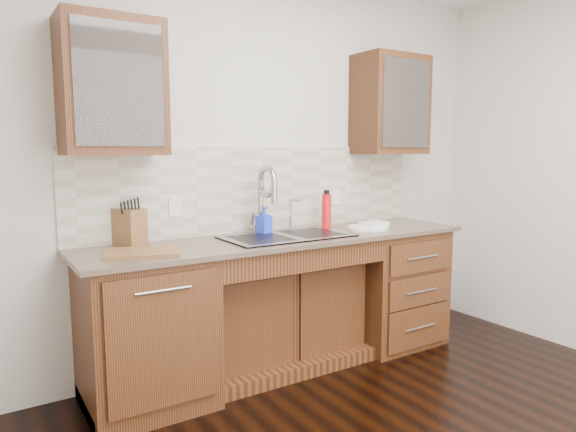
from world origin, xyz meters
TOP-DOWN VIEW (x-y plane):
  - wall_back at (0.00, 1.80)m, footprint 4.00×0.10m
  - base_cabinet_left at (-0.95, 1.44)m, footprint 0.70×0.62m
  - base_cabinet_center at (0.00, 1.53)m, footprint 1.20×0.44m
  - base_cabinet_right at (0.95, 1.44)m, footprint 0.70×0.62m
  - countertop at (0.00, 1.43)m, footprint 2.70×0.65m
  - backsplash at (0.00, 1.74)m, footprint 2.70×0.02m
  - sink at (0.00, 1.41)m, footprint 0.84×0.46m
  - faucet at (-0.07, 1.64)m, footprint 0.04×0.04m
  - filter_tap at (0.18, 1.65)m, footprint 0.02×0.02m
  - upper_cabinet_left at (-1.05, 1.58)m, footprint 0.55×0.34m
  - upper_cabinet_right at (1.05, 1.58)m, footprint 0.55×0.34m
  - outlet_left at (-0.65, 1.73)m, footprint 0.08×0.01m
  - outlet_right at (0.65, 1.73)m, footprint 0.08×0.01m
  - soap_bottle at (-0.07, 1.59)m, footprint 0.11×0.11m
  - water_bottle at (0.44, 1.57)m, footprint 0.09×0.09m
  - plate at (0.69, 1.39)m, footprint 0.33×0.33m
  - dish_towel at (0.76, 1.40)m, footprint 0.20×0.16m
  - knife_block at (-0.96, 1.67)m, footprint 0.19×0.23m
  - cutting_board at (-0.98, 1.37)m, footprint 0.46×0.38m
  - cup_left_a at (-1.13, 1.58)m, footprint 0.17×0.17m
  - cup_left_b at (-0.89, 1.58)m, footprint 0.11×0.11m
  - cup_right_a at (0.97, 1.58)m, footprint 0.14×0.14m
  - cup_right_b at (1.17, 1.58)m, footprint 0.13×0.13m

SIDE VIEW (x-z plane):
  - base_cabinet_center at x=0.00m, z-range 0.00..0.70m
  - base_cabinet_left at x=-0.95m, z-range 0.00..0.88m
  - base_cabinet_right at x=0.95m, z-range 0.00..0.88m
  - sink at x=0.00m, z-range 0.73..0.92m
  - countertop at x=0.00m, z-range 0.88..0.91m
  - plate at x=0.69m, z-range 0.91..0.93m
  - cutting_board at x=-0.98m, z-range 0.91..0.93m
  - dish_towel at x=0.76m, z-range 0.93..0.95m
  - soap_bottle at x=-0.07m, z-range 0.91..1.10m
  - knife_block at x=-0.96m, z-range 0.91..1.13m
  - filter_tap at x=0.18m, z-range 0.91..1.15m
  - water_bottle at x=0.44m, z-range 0.91..1.16m
  - faucet at x=-0.07m, z-range 0.91..1.31m
  - outlet_left at x=-0.65m, z-range 1.06..1.18m
  - outlet_right at x=0.65m, z-range 1.06..1.18m
  - backsplash at x=0.00m, z-range 0.91..1.50m
  - wall_back at x=0.00m, z-range 0.00..2.70m
  - cup_left_b at x=-0.89m, z-range 1.72..1.81m
  - cup_right_b at x=1.17m, z-range 1.72..1.82m
  - cup_left_a at x=-1.13m, z-range 1.72..1.83m
  - cup_right_a at x=0.97m, z-range 1.72..1.83m
  - upper_cabinet_left at x=-1.05m, z-range 1.45..2.20m
  - upper_cabinet_right at x=1.05m, z-range 1.45..2.20m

